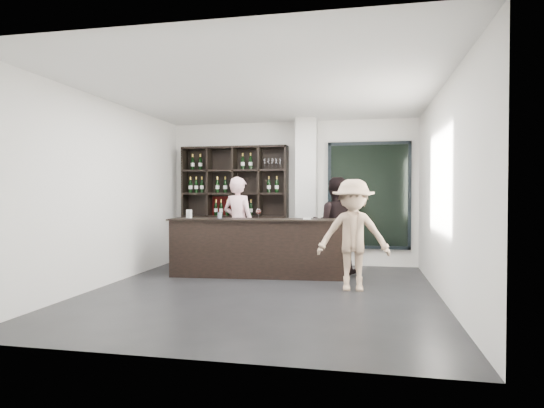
% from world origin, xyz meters
% --- Properties ---
extents(floor, '(5.00, 5.50, 0.01)m').
position_xyz_m(floor, '(0.00, 0.00, -0.01)').
color(floor, black).
rests_on(floor, ground).
extents(wine_shelf, '(2.20, 0.35, 2.40)m').
position_xyz_m(wine_shelf, '(-1.15, 2.57, 1.20)').
color(wine_shelf, black).
rests_on(wine_shelf, floor).
extents(structural_column, '(0.40, 0.40, 2.90)m').
position_xyz_m(structural_column, '(0.35, 2.47, 1.45)').
color(structural_column, silver).
rests_on(structural_column, floor).
extents(glass_panel, '(1.60, 0.08, 2.10)m').
position_xyz_m(glass_panel, '(1.55, 2.69, 1.40)').
color(glass_panel, black).
rests_on(glass_panel, floor).
extents(tasting_counter, '(3.05, 0.64, 1.00)m').
position_xyz_m(tasting_counter, '(-0.35, 1.20, 0.50)').
color(tasting_counter, black).
rests_on(tasting_counter, floor).
extents(taster_pink, '(0.73, 0.59, 1.75)m').
position_xyz_m(taster_pink, '(-0.87, 1.85, 0.88)').
color(taster_pink, '#FFC2C7').
rests_on(taster_pink, floor).
extents(taster_black, '(0.86, 0.68, 1.73)m').
position_xyz_m(taster_black, '(0.95, 1.85, 0.87)').
color(taster_black, black).
rests_on(taster_black, floor).
extents(customer, '(1.09, 0.67, 1.65)m').
position_xyz_m(customer, '(1.30, 0.40, 0.82)').
color(customer, '#A08267').
rests_on(customer, floor).
extents(wine_glass, '(0.09, 0.09, 0.20)m').
position_xyz_m(wine_glass, '(-0.31, 1.10, 1.10)').
color(wine_glass, white).
rests_on(wine_glass, tasting_counter).
extents(spit_cup, '(0.09, 0.09, 0.10)m').
position_xyz_m(spit_cup, '(-1.02, 1.17, 1.05)').
color(spit_cup, silver).
rests_on(spit_cup, tasting_counter).
extents(napkin_stack, '(0.13, 0.13, 0.02)m').
position_xyz_m(napkin_stack, '(0.51, 1.20, 1.01)').
color(napkin_stack, white).
rests_on(napkin_stack, tasting_counter).
extents(card_stand, '(0.11, 0.09, 0.15)m').
position_xyz_m(card_stand, '(-1.61, 1.22, 1.08)').
color(card_stand, white).
rests_on(card_stand, tasting_counter).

